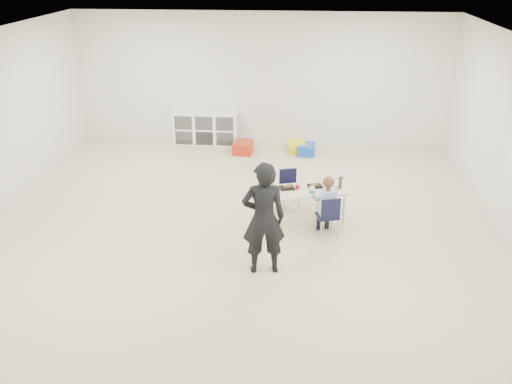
# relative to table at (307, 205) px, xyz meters

# --- Properties ---
(room) EXTENTS (9.00, 9.02, 2.80)m
(room) POSITION_rel_table_xyz_m (-1.03, -0.72, 1.13)
(room) COLOR beige
(room) RESTS_ON ground
(table) EXTENTS (1.27, 0.89, 0.53)m
(table) POSITION_rel_table_xyz_m (0.00, 0.00, 0.00)
(table) COLOR beige
(table) RESTS_ON ground
(chair_near) EXTENTS (0.38, 0.37, 0.64)m
(chair_near) POSITION_rel_table_xyz_m (0.29, -0.44, 0.05)
(chair_near) COLOR black
(chair_near) RESTS_ON ground
(chair_far) EXTENTS (0.38, 0.37, 0.64)m
(chair_far) POSITION_rel_table_xyz_m (-0.29, 0.44, 0.05)
(chair_far) COLOR black
(chair_far) RESTS_ON ground
(child) EXTENTS (0.53, 0.53, 1.00)m
(child) POSITION_rel_table_xyz_m (0.29, -0.44, 0.23)
(child) COLOR #B3D4F2
(child) RESTS_ON chair_near
(lunch_tray_near) EXTENTS (0.26, 0.22, 0.03)m
(lunch_tray_near) POSITION_rel_table_xyz_m (0.11, 0.10, 0.28)
(lunch_tray_near) COLOR black
(lunch_tray_near) RESTS_ON table
(lunch_tray_far) EXTENTS (0.26, 0.22, 0.03)m
(lunch_tray_far) POSITION_rel_table_xyz_m (-0.33, -0.00, 0.28)
(lunch_tray_far) COLOR black
(lunch_tray_far) RESTS_ON table
(milk_carton) EXTENTS (0.09, 0.09, 0.10)m
(milk_carton) POSITION_rel_table_xyz_m (0.06, -0.13, 0.31)
(milk_carton) COLOR white
(milk_carton) RESTS_ON table
(bread_roll) EXTENTS (0.09, 0.09, 0.07)m
(bread_roll) POSITION_rel_table_xyz_m (0.33, -0.01, 0.29)
(bread_roll) COLOR #B9814C
(bread_roll) RESTS_ON table
(apple_near) EXTENTS (0.07, 0.07, 0.07)m
(apple_near) POSITION_rel_table_xyz_m (-0.16, 0.00, 0.30)
(apple_near) COLOR maroon
(apple_near) RESTS_ON table
(apple_far) EXTENTS (0.07, 0.07, 0.07)m
(apple_far) POSITION_rel_table_xyz_m (-0.53, -0.18, 0.30)
(apple_far) COLOR maroon
(apple_far) RESTS_ON table
(cubby_shelf) EXTENTS (1.40, 0.40, 0.70)m
(cubby_shelf) POSITION_rel_table_xyz_m (-2.23, 3.56, 0.08)
(cubby_shelf) COLOR white
(cubby_shelf) RESTS_ON ground
(adult) EXTENTS (0.62, 0.46, 1.54)m
(adult) POSITION_rel_table_xyz_m (-0.58, -1.54, 0.50)
(adult) COLOR black
(adult) RESTS_ON ground
(bin_red) EXTENTS (0.41, 0.51, 0.24)m
(bin_red) POSITION_rel_table_xyz_m (-1.35, 3.03, -0.15)
(bin_red) COLOR #B12711
(bin_red) RESTS_ON ground
(bin_yellow) EXTENTS (0.41, 0.49, 0.22)m
(bin_yellow) POSITION_rel_table_xyz_m (-0.23, 3.19, -0.16)
(bin_yellow) COLOR yellow
(bin_yellow) RESTS_ON ground
(bin_blue) EXTENTS (0.37, 0.46, 0.22)m
(bin_blue) POSITION_rel_table_xyz_m (-0.02, 3.05, -0.16)
(bin_blue) COLOR #1647A8
(bin_blue) RESTS_ON ground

